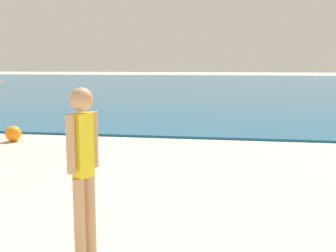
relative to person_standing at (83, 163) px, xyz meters
name	(u,v)px	position (x,y,z in m)	size (l,w,h in m)	color
water	(227,83)	(0.42, 36.45, -0.89)	(160.00, 60.00, 0.06)	#14567F
person_standing	(83,163)	(0.00, 0.00, 0.00)	(0.21, 0.35, 1.61)	tan
beach_ball	(13,134)	(-3.86, 5.45, -0.73)	(0.37, 0.37, 0.37)	orange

